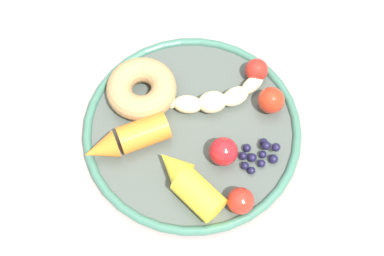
{
  "coord_description": "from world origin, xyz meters",
  "views": [
    {
      "loc": [
        -0.14,
        -0.22,
        1.37
      ],
      "look_at": [
        0.06,
        0.01,
        0.75
      ],
      "focal_mm": 47.49,
      "sensor_mm": 36.0,
      "label": 1
    }
  ],
  "objects_px": {
    "blueberry_pile": "(259,155)",
    "plate": "(192,129)",
    "banana": "(211,99)",
    "dining_table": "(165,183)",
    "carrot_yellow": "(187,183)",
    "tomato_mid": "(271,100)",
    "tomato_extra": "(257,70)",
    "tomato_far": "(241,201)",
    "carrot_orange": "(125,141)",
    "donut": "(142,89)",
    "tomato_near": "(223,152)"
  },
  "relations": [
    {
      "from": "banana",
      "to": "blueberry_pile",
      "type": "height_order",
      "value": "banana"
    },
    {
      "from": "carrot_yellow",
      "to": "tomato_near",
      "type": "distance_m",
      "value": 0.06
    },
    {
      "from": "dining_table",
      "to": "tomato_far",
      "type": "relative_size",
      "value": 30.59
    },
    {
      "from": "tomato_mid",
      "to": "tomato_far",
      "type": "distance_m",
      "value": 0.15
    },
    {
      "from": "plate",
      "to": "blueberry_pile",
      "type": "relative_size",
      "value": 5.26
    },
    {
      "from": "carrot_yellow",
      "to": "blueberry_pile",
      "type": "bearing_deg",
      "value": -15.43
    },
    {
      "from": "tomato_near",
      "to": "tomato_extra",
      "type": "bearing_deg",
      "value": 28.0
    },
    {
      "from": "tomato_mid",
      "to": "tomato_far",
      "type": "xyz_separation_m",
      "value": [
        -0.13,
        -0.08,
        -0.0
      ]
    },
    {
      "from": "dining_table",
      "to": "plate",
      "type": "xyz_separation_m",
      "value": [
        0.06,
        0.01,
        0.1
      ]
    },
    {
      "from": "tomato_extra",
      "to": "tomato_far",
      "type": "bearing_deg",
      "value": -139.41
    },
    {
      "from": "banana",
      "to": "donut",
      "type": "relative_size",
      "value": 1.54
    },
    {
      "from": "banana",
      "to": "tomato_extra",
      "type": "distance_m",
      "value": 0.08
    },
    {
      "from": "blueberry_pile",
      "to": "plate",
      "type": "bearing_deg",
      "value": 113.73
    },
    {
      "from": "plate",
      "to": "tomato_far",
      "type": "distance_m",
      "value": 0.12
    },
    {
      "from": "carrot_orange",
      "to": "blueberry_pile",
      "type": "xyz_separation_m",
      "value": [
        0.12,
        -0.12,
        -0.01
      ]
    },
    {
      "from": "tomato_near",
      "to": "tomato_mid",
      "type": "height_order",
      "value": "tomato_near"
    },
    {
      "from": "tomato_mid",
      "to": "tomato_extra",
      "type": "height_order",
      "value": "tomato_mid"
    },
    {
      "from": "carrot_yellow",
      "to": "tomato_extra",
      "type": "relative_size",
      "value": 3.25
    },
    {
      "from": "tomato_mid",
      "to": "dining_table",
      "type": "bearing_deg",
      "value": 166.73
    },
    {
      "from": "banana",
      "to": "blueberry_pile",
      "type": "distance_m",
      "value": 0.1
    },
    {
      "from": "donut",
      "to": "blueberry_pile",
      "type": "xyz_separation_m",
      "value": [
        0.06,
        -0.17,
        -0.01
      ]
    },
    {
      "from": "tomato_extra",
      "to": "carrot_orange",
      "type": "bearing_deg",
      "value": 171.43
    },
    {
      "from": "dining_table",
      "to": "carrot_orange",
      "type": "distance_m",
      "value": 0.13
    },
    {
      "from": "dining_table",
      "to": "carrot_yellow",
      "type": "relative_size",
      "value": 9.77
    },
    {
      "from": "plate",
      "to": "donut",
      "type": "relative_size",
      "value": 3.06
    },
    {
      "from": "tomato_mid",
      "to": "tomato_near",
      "type": "bearing_deg",
      "value": -171.61
    },
    {
      "from": "tomato_extra",
      "to": "banana",
      "type": "bearing_deg",
      "value": 174.12
    },
    {
      "from": "carrot_orange",
      "to": "carrot_yellow",
      "type": "xyz_separation_m",
      "value": [
        0.02,
        -0.1,
        0.0
      ]
    },
    {
      "from": "plate",
      "to": "carrot_orange",
      "type": "xyz_separation_m",
      "value": [
        -0.08,
        0.04,
        0.02
      ]
    },
    {
      "from": "tomato_far",
      "to": "tomato_extra",
      "type": "bearing_deg",
      "value": 40.59
    },
    {
      "from": "donut",
      "to": "banana",
      "type": "bearing_deg",
      "value": -48.02
    },
    {
      "from": "donut",
      "to": "tomato_near",
      "type": "distance_m",
      "value": 0.14
    },
    {
      "from": "dining_table",
      "to": "plate",
      "type": "bearing_deg",
      "value": 5.91
    },
    {
      "from": "carrot_yellow",
      "to": "tomato_near",
      "type": "xyz_separation_m",
      "value": [
        0.06,
        0.0,
        -0.0
      ]
    },
    {
      "from": "plate",
      "to": "dining_table",
      "type": "bearing_deg",
      "value": -174.09
    },
    {
      "from": "banana",
      "to": "tomato_mid",
      "type": "relative_size",
      "value": 4.07
    },
    {
      "from": "dining_table",
      "to": "carrot_yellow",
      "type": "distance_m",
      "value": 0.13
    },
    {
      "from": "carrot_orange",
      "to": "carrot_yellow",
      "type": "distance_m",
      "value": 0.1
    },
    {
      "from": "banana",
      "to": "blueberry_pile",
      "type": "bearing_deg",
      "value": -93.02
    },
    {
      "from": "plate",
      "to": "carrot_yellow",
      "type": "xyz_separation_m",
      "value": [
        -0.06,
        -0.06,
        0.02
      ]
    },
    {
      "from": "plate",
      "to": "tomato_mid",
      "type": "relative_size",
      "value": 8.11
    },
    {
      "from": "tomato_near",
      "to": "carrot_orange",
      "type": "bearing_deg",
      "value": 132.8
    },
    {
      "from": "carrot_yellow",
      "to": "plate",
      "type": "bearing_deg",
      "value": 45.26
    },
    {
      "from": "banana",
      "to": "donut",
      "type": "bearing_deg",
      "value": 131.98
    },
    {
      "from": "banana",
      "to": "carrot_yellow",
      "type": "height_order",
      "value": "carrot_yellow"
    },
    {
      "from": "dining_table",
      "to": "blueberry_pile",
      "type": "distance_m",
      "value": 0.17
    },
    {
      "from": "donut",
      "to": "tomato_mid",
      "type": "height_order",
      "value": "tomato_mid"
    },
    {
      "from": "blueberry_pile",
      "to": "tomato_mid",
      "type": "relative_size",
      "value": 1.54
    },
    {
      "from": "plate",
      "to": "banana",
      "type": "xyz_separation_m",
      "value": [
        0.04,
        0.01,
        0.02
      ]
    },
    {
      "from": "plate",
      "to": "tomato_far",
      "type": "xyz_separation_m",
      "value": [
        -0.02,
        -0.12,
        0.02
      ]
    }
  ]
}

